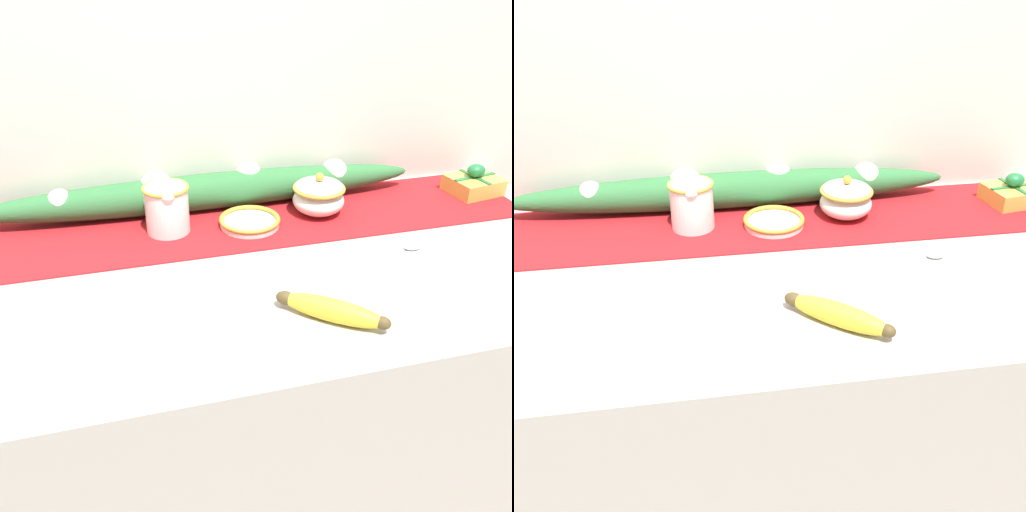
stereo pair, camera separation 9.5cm
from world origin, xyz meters
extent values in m
cube|color=#B7B2AD|center=(0.00, 0.00, 0.47)|extent=(1.58, 0.68, 0.93)
cube|color=silver|center=(0.00, 0.36, 1.20)|extent=(2.38, 0.04, 2.40)
cube|color=#A8191E|center=(0.00, 0.19, 0.93)|extent=(1.45, 0.27, 0.00)
cylinder|color=white|center=(-0.10, 0.19, 0.99)|extent=(0.09, 0.09, 0.10)
torus|color=#B79333|center=(-0.10, 0.19, 1.04)|extent=(0.10, 0.10, 0.01)
torus|color=white|center=(-0.10, 0.25, 1.00)|extent=(0.05, 0.01, 0.05)
ellipsoid|color=white|center=(-0.10, 0.15, 1.03)|extent=(0.03, 0.02, 0.02)
ellipsoid|color=white|center=(0.25, 0.19, 0.97)|extent=(0.12, 0.12, 0.06)
torus|color=#B79333|center=(0.25, 0.19, 1.00)|extent=(0.12, 0.12, 0.01)
ellipsoid|color=white|center=(0.25, 0.19, 1.00)|extent=(0.11, 0.11, 0.02)
sphere|color=#B79333|center=(0.25, 0.19, 1.02)|extent=(0.02, 0.02, 0.02)
cylinder|color=white|center=(0.08, 0.17, 0.94)|extent=(0.13, 0.13, 0.01)
torus|color=#B79333|center=(0.08, 0.17, 0.95)|extent=(0.14, 0.14, 0.01)
ellipsoid|color=yellow|center=(0.13, -0.20, 0.95)|extent=(0.17, 0.15, 0.04)
ellipsoid|color=brown|center=(0.06, -0.15, 0.95)|extent=(0.04, 0.04, 0.02)
ellipsoid|color=brown|center=(0.19, -0.25, 0.95)|extent=(0.04, 0.04, 0.02)
cube|color=silver|center=(0.30, -0.01, 0.93)|extent=(0.12, 0.01, 0.00)
ellipsoid|color=silver|center=(0.38, -0.01, 0.94)|extent=(0.04, 0.03, 0.01)
cube|color=gold|center=(0.66, 0.21, 0.96)|extent=(0.13, 0.12, 0.04)
cube|color=#1E6B38|center=(0.66, 0.21, 0.98)|extent=(0.12, 0.03, 0.00)
cube|color=#1E6B38|center=(0.66, 0.21, 0.98)|extent=(0.03, 0.10, 0.00)
ellipsoid|color=#1E6B38|center=(0.66, 0.21, 0.99)|extent=(0.04, 0.04, 0.03)
ellipsoid|color=#2D6B38|center=(0.00, 0.29, 0.98)|extent=(1.04, 0.09, 0.08)
sphere|color=silver|center=(-0.32, 0.28, 0.99)|extent=(0.05, 0.05, 0.05)
sphere|color=silver|center=(-0.11, 0.29, 1.00)|extent=(0.07, 0.07, 0.07)
sphere|color=silver|center=(0.11, 0.30, 1.00)|extent=(0.06, 0.06, 0.06)
sphere|color=silver|center=(0.32, 0.29, 0.99)|extent=(0.06, 0.06, 0.06)
camera|label=1|loc=(-0.20, -0.92, 1.51)|focal=40.00mm
camera|label=2|loc=(-0.10, -0.94, 1.51)|focal=40.00mm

